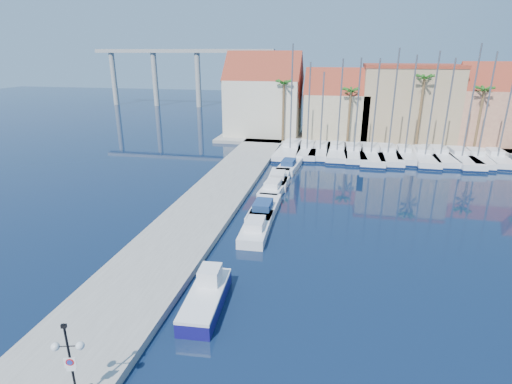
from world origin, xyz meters
TOP-DOWN VIEW (x-y plane):
  - ground at (0.00, 0.00)m, footprint 260.00×260.00m
  - quay_west at (-9.00, 13.50)m, footprint 6.00×77.00m
  - shore_north at (10.00, 48.00)m, footprint 54.00×16.00m
  - lamp_post at (-7.00, -9.29)m, footprint 1.23×0.57m
  - fishing_boat at (-4.17, -1.47)m, footprint 2.20×5.64m
  - motorboat_west_0 at (-3.36, 8.63)m, footprint 2.23×6.34m
  - motorboat_west_1 at (-3.49, 12.73)m, footprint 2.13×6.64m
  - motorboat_west_2 at (-3.58, 18.79)m, footprint 2.49×6.50m
  - motorboat_west_3 at (-3.61, 21.92)m, footprint 2.46×6.73m
  - motorboat_west_4 at (-3.08, 27.54)m, footprint 2.66×6.69m
  - sailboat_0 at (-3.92, 35.73)m, footprint 3.73×12.06m
  - sailboat_1 at (-1.59, 35.69)m, footprint 2.99×9.98m
  - sailboat_2 at (0.26, 35.80)m, footprint 2.90×9.66m
  - sailboat_3 at (2.57, 35.75)m, footprint 2.83×10.59m
  - sailboat_4 at (4.79, 35.50)m, footprint 3.40×10.58m
  - sailboat_5 at (7.12, 35.39)m, footprint 3.26×11.99m
  - sailboat_6 at (9.31, 35.65)m, footprint 3.28×11.36m
  - sailboat_7 at (11.57, 35.88)m, footprint 2.90×9.25m
  - sailboat_8 at (14.07, 35.53)m, footprint 3.14×10.70m
  - sailboat_9 at (16.10, 36.24)m, footprint 3.21×10.69m
  - sailboat_10 at (18.58, 35.78)m, footprint 3.73×11.13m
  - sailboat_11 at (20.59, 35.89)m, footprint 2.93×9.55m
  - sailboat_12 at (23.10, 36.27)m, footprint 2.73×9.13m
  - building_0 at (-10.00, 47.00)m, footprint 12.30×9.00m
  - building_1 at (2.00, 47.00)m, footprint 10.30×8.00m
  - building_2 at (13.00, 48.00)m, footprint 14.20×10.20m
  - building_3 at (25.00, 47.00)m, footprint 10.30×8.00m
  - palm_0 at (-6.00, 42.00)m, footprint 2.60×2.60m
  - palm_1 at (4.00, 42.00)m, footprint 2.60×2.60m
  - palm_2 at (14.00, 42.00)m, footprint 2.60×2.60m
  - palm_3 at (22.00, 42.00)m, footprint 2.60×2.60m
  - viaduct at (-39.07, 82.00)m, footprint 48.00×2.20m

SIDE VIEW (x-z plane):
  - ground at x=0.00m, z-range 0.00..0.00m
  - quay_west at x=-9.00m, z-range 0.00..0.50m
  - shore_north at x=10.00m, z-range 0.00..0.50m
  - motorboat_west_0 at x=-3.36m, z-range -0.19..1.21m
  - motorboat_west_1 at x=-3.49m, z-range -0.19..1.21m
  - motorboat_west_2 at x=-3.58m, z-range -0.19..1.21m
  - motorboat_west_3 at x=-3.61m, z-range -0.19..1.21m
  - motorboat_west_4 at x=-3.08m, z-range -0.19..1.21m
  - sailboat_5 at x=7.12m, z-range -5.96..7.10m
  - sailboat_2 at x=0.26m, z-range -5.09..6.24m
  - sailboat_3 at x=2.57m, z-range -5.92..7.08m
  - sailboat_9 at x=16.10m, z-range -5.97..7.14m
  - sailboat_0 at x=-3.92m, z-range -6.82..7.99m
  - sailboat_4 at x=4.79m, z-range -5.98..7.15m
  - sailboat_1 at x=-1.59m, z-range -5.69..6.86m
  - sailboat_6 at x=9.31m, z-range -6.55..7.73m
  - sailboat_8 at x=14.07m, z-range -6.37..7.56m
  - sailboat_10 at x=18.58m, z-range -6.80..8.00m
  - sailboat_12 at x=23.10m, z-range -5.98..7.20m
  - sailboat_11 at x=20.59m, z-range -6.32..7.55m
  - sailboat_7 at x=11.57m, z-range -6.13..7.36m
  - fishing_boat at x=-4.17m, z-range -0.33..1.61m
  - lamp_post at x=-7.00m, z-range 1.08..4.80m
  - building_1 at x=2.00m, z-range -0.20..10.80m
  - building_3 at x=25.00m, z-range -0.14..11.86m
  - building_2 at x=13.00m, z-range 0.51..12.01m
  - building_0 at x=-10.00m, z-range -0.23..13.27m
  - palm_1 at x=4.00m, z-range 3.56..12.71m
  - palm_3 at x=22.00m, z-range 3.78..13.43m
  - palm_0 at x=-6.00m, z-range 4.00..14.15m
  - palm_2 at x=14.00m, z-range 4.44..15.59m
  - viaduct at x=-39.07m, z-range 3.02..17.47m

